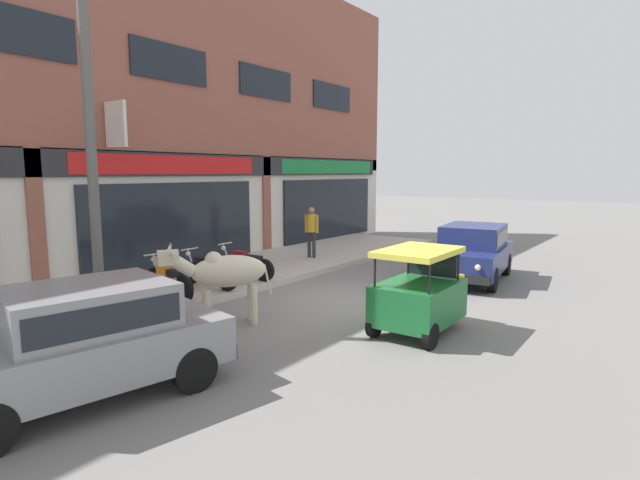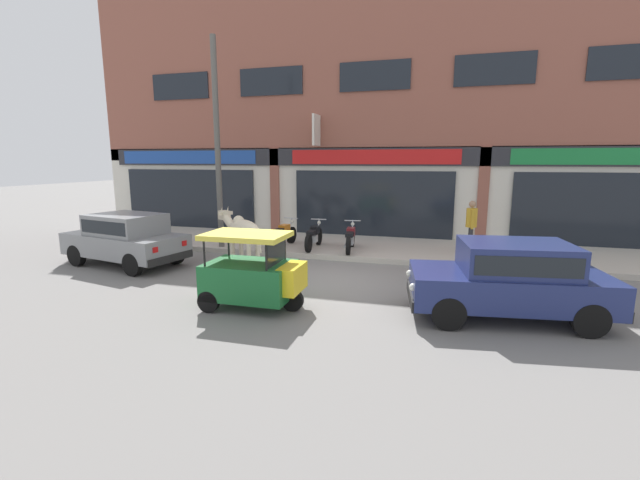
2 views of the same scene
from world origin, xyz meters
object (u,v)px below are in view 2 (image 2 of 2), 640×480
at_px(car_0, 510,277).
at_px(motorcycle_1, 314,236).
at_px(motorcycle_0, 282,235).
at_px(pedestrian, 471,222).
at_px(motorcycle_2, 350,238).
at_px(cow, 242,230).
at_px(auto_rickshaw, 253,276).
at_px(utility_pole, 217,145).
at_px(car_1, 126,237).

bearing_deg(car_0, motorcycle_1, 139.20).
bearing_deg(motorcycle_0, pedestrian, 5.08).
relative_size(motorcycle_2, pedestrian, 1.13).
bearing_deg(motorcycle_2, car_0, -48.24).
distance_m(cow, auto_rickshaw, 3.62).
relative_size(motorcycle_2, utility_pole, 0.28).
height_order(cow, motorcycle_1, cow).
bearing_deg(motorcycle_2, auto_rickshaw, -99.21).
xyz_separation_m(auto_rickshaw, motorcycle_1, (-0.34, 5.24, -0.12)).
relative_size(car_0, auto_rickshaw, 1.88).
height_order(cow, pedestrian, pedestrian).
distance_m(car_0, car_1, 9.92).
height_order(motorcycle_1, motorcycle_2, same).
relative_size(cow, car_1, 0.50).
bearing_deg(motorcycle_1, auto_rickshaw, -86.27).
relative_size(car_1, motorcycle_2, 2.10).
bearing_deg(motorcycle_1, utility_pole, -169.59).
bearing_deg(pedestrian, motorcycle_2, -171.48).
height_order(pedestrian, utility_pole, utility_pole).
relative_size(auto_rickshaw, utility_pole, 0.31).
bearing_deg(car_0, pedestrian, 95.10).
height_order(motorcycle_2, utility_pole, utility_pole).
xyz_separation_m(car_1, pedestrian, (9.36, 3.53, 0.33)).
bearing_deg(motorcycle_2, motorcycle_0, 179.64).
distance_m(car_0, auto_rickshaw, 4.91).
bearing_deg(car_0, auto_rickshaw, -171.10).
bearing_deg(cow, utility_pole, 134.73).
relative_size(car_1, motorcycle_0, 2.11).
bearing_deg(utility_pole, motorcycle_1, 10.41).
bearing_deg(car_1, motorcycle_2, 27.30).
distance_m(car_1, motorcycle_1, 5.51).
distance_m(cow, motorcycle_0, 2.21).
bearing_deg(utility_pole, pedestrian, 7.96).
bearing_deg(auto_rickshaw, car_1, 155.69).
bearing_deg(utility_pole, motorcycle_0, 16.43).
distance_m(motorcycle_1, motorcycle_2, 1.19).
relative_size(car_1, pedestrian, 2.38).
xyz_separation_m(car_0, auto_rickshaw, (-4.85, -0.76, -0.15)).
xyz_separation_m(cow, utility_pole, (-1.55, 1.56, 2.39)).
height_order(motorcycle_1, utility_pole, utility_pole).
height_order(car_0, auto_rickshaw, auto_rickshaw).
xyz_separation_m(car_0, pedestrian, (-0.45, 5.01, 0.33)).
height_order(motorcycle_0, utility_pole, utility_pole).
xyz_separation_m(motorcycle_0, utility_pole, (-1.91, -0.56, 2.86)).
xyz_separation_m(motorcycle_2, pedestrian, (3.55, 0.53, 0.60)).
bearing_deg(cow, motorcycle_2, 38.72).
distance_m(cow, car_1, 3.30).
distance_m(motorcycle_0, motorcycle_2, 2.27).
height_order(auto_rickshaw, utility_pole, utility_pole).
distance_m(auto_rickshaw, pedestrian, 7.27).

